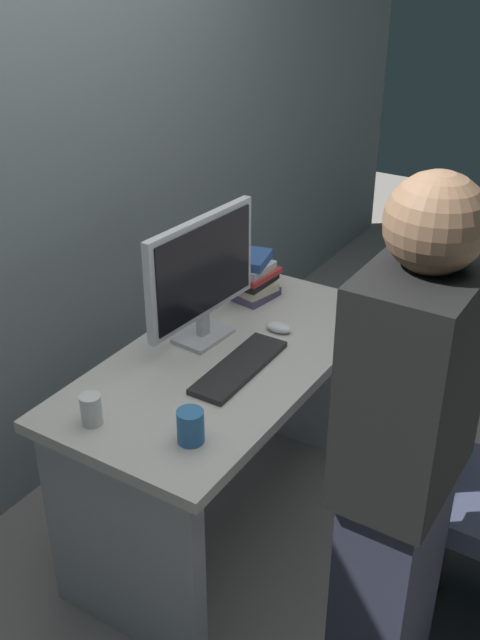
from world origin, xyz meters
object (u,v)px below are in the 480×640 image
monitor (202,273)px  mouse (279,327)px  cup_near_keyboard (191,426)px  cup_by_monitor (91,410)px  book_stack (253,277)px  desk (228,412)px  person_at_desk (401,482)px  keyboard (239,367)px  handbag (437,439)px  office_chair (435,490)px

monitor → mouse: (0.18, -0.20, -0.24)m
cup_near_keyboard → cup_by_monitor: 0.31m
cup_by_monitor → book_stack: size_ratio=0.47×
desk → person_at_desk: bearing=-117.4°
cup_by_monitor → book_stack: 0.96m
desk → keyboard: keyboard is taller
cup_near_keyboard → handbag: (1.20, -0.40, -0.67)m
office_chair → desk: bearing=97.0°
cup_near_keyboard → book_stack: (0.88, 0.32, 0.04)m
keyboard → cup_by_monitor: cup_by_monitor is taller
monitor → book_stack: 0.41m
office_chair → cup_by_monitor: size_ratio=9.75×
monitor → cup_near_keyboard: 0.63m
desk → cup_near_keyboard: bearing=-159.6°
person_at_desk → handbag: (1.14, 0.21, -0.70)m
book_stack → monitor: bearing=-177.1°
mouse → handbag: size_ratio=0.26×
office_chair → monitor: size_ratio=1.74×
desk → cup_by_monitor: (-0.54, 0.13, 0.29)m
desk → cup_by_monitor: cup_by_monitor is taller
desk → handbag: size_ratio=3.53×
desk → office_chair: 0.76m
mouse → book_stack: 0.30m
monitor → keyboard: 0.35m
book_stack → desk: bearing=-159.9°
person_at_desk → handbag: person_at_desk is taller
cup_near_keyboard → cup_by_monitor: cup_near_keyboard is taller
cup_near_keyboard → book_stack: book_stack is taller
mouse → person_at_desk: bearing=-132.0°
person_at_desk → handbag: size_ratio=4.34×
desk → cup_near_keyboard: cup_near_keyboard is taller
office_chair → person_at_desk: 0.64m
keyboard → handbag: keyboard is taller
cup_by_monitor → person_at_desk: bearing=-81.2°
desk → office_chair: bearing=-83.0°
person_at_desk → keyboard: (0.34, 0.69, -0.08)m
cup_near_keyboard → cup_by_monitor: bearing=105.9°
person_at_desk → cup_by_monitor: (-0.14, 0.91, -0.04)m
keyboard → handbag: (0.80, -0.48, -0.63)m
keyboard → mouse: mouse is taller
book_stack → office_chair: bearing=-110.0°
keyboard → mouse: 0.30m
monitor → keyboard: size_ratio=1.26×
desk → mouse: bearing=-16.4°
cup_near_keyboard → cup_by_monitor: (-0.09, 0.30, -0.00)m
keyboard → book_stack: 0.54m
keyboard → cup_near_keyboard: size_ratio=4.19×
book_stack → cup_by_monitor: bearing=-178.5°
monitor → cup_near_keyboard: size_ratio=5.27×
desk → keyboard: 0.27m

